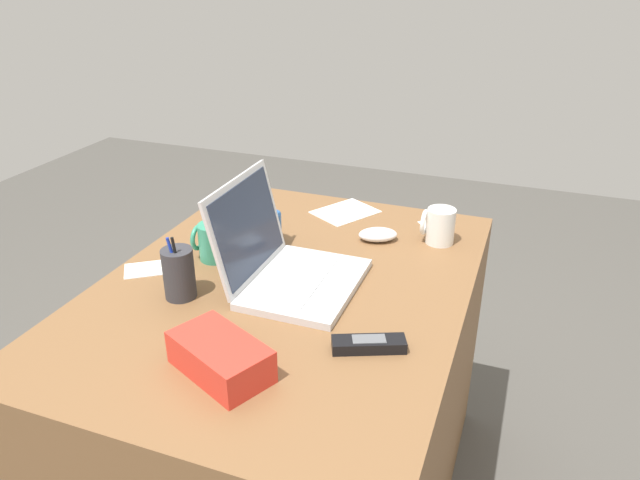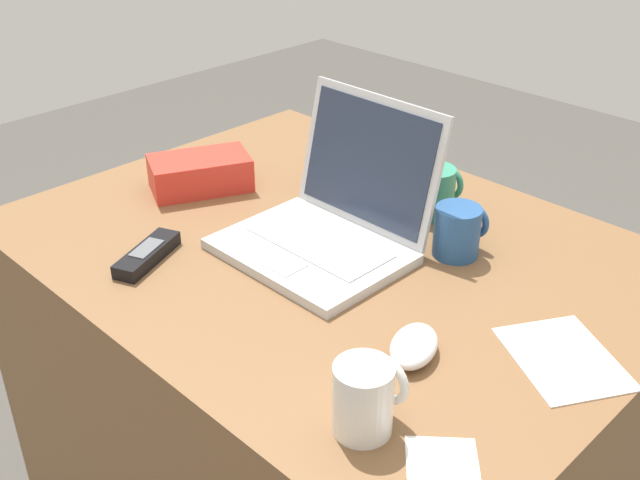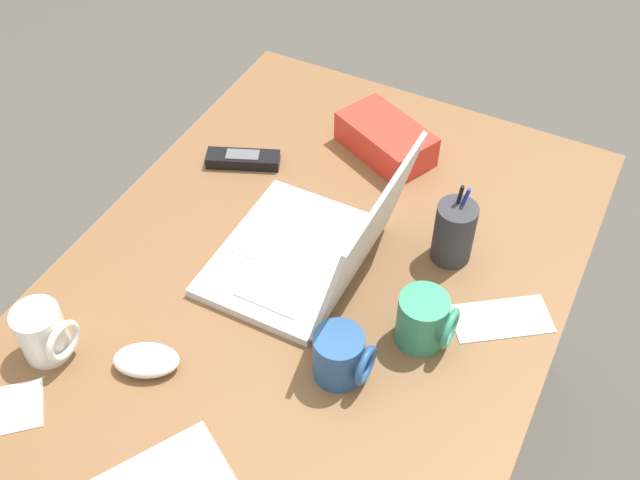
# 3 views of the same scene
# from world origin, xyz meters

# --- Properties ---
(ground_plane) EXTENTS (6.00, 6.00, 0.00)m
(ground_plane) POSITION_xyz_m (0.00, 0.00, 0.00)
(ground_plane) COLOR #4C4944
(desk) EXTENTS (1.13, 0.85, 0.76)m
(desk) POSITION_xyz_m (0.00, 0.00, 0.38)
(desk) COLOR brown
(desk) RESTS_ON ground
(laptop) EXTENTS (0.31, 0.30, 0.25)m
(laptop) POSITION_xyz_m (-0.00, -0.00, 0.81)
(laptop) COLOR silver
(laptop) RESTS_ON desk
(computer_mouse) EXTENTS (0.10, 0.12, 0.04)m
(computer_mouse) POSITION_xyz_m (0.30, -0.15, 0.77)
(computer_mouse) COLOR white
(computer_mouse) RESTS_ON desk
(coffee_mug_white) EXTENTS (0.08, 0.09, 0.09)m
(coffee_mug_white) POSITION_xyz_m (0.18, 0.13, 0.80)
(coffee_mug_white) COLOR #26518C
(coffee_mug_white) RESTS_ON desk
(coffee_mug_tall) EXTENTS (0.08, 0.09, 0.10)m
(coffee_mug_tall) POSITION_xyz_m (0.05, 0.22, 0.80)
(coffee_mug_tall) COLOR #338C6B
(coffee_mug_tall) RESTS_ON desk
(coffee_mug_spare) EXTENTS (0.08, 0.09, 0.10)m
(coffee_mug_spare) POSITION_xyz_m (0.35, -0.30, 0.81)
(coffee_mug_spare) COLOR white
(coffee_mug_spare) RESTS_ON desk
(cordless_phone) EXTENTS (0.10, 0.15, 0.03)m
(cordless_phone) POSITION_xyz_m (-0.19, -0.26, 0.77)
(cordless_phone) COLOR black
(cordless_phone) RESTS_ON desk
(pen_holder) EXTENTS (0.07, 0.07, 0.16)m
(pen_holder) POSITION_xyz_m (-0.14, 0.20, 0.82)
(pen_holder) COLOR #333338
(pen_holder) RESTS_ON desk
(snack_bag) EXTENTS (0.19, 0.23, 0.07)m
(snack_bag) POSITION_xyz_m (-0.35, -0.02, 0.79)
(snack_bag) COLOR red
(snack_bag) RESTS_ON desk
(paper_note_near_laptop) EXTENTS (0.11, 0.11, 0.00)m
(paper_note_near_laptop) POSITION_xyz_m (0.45, -0.28, 0.76)
(paper_note_near_laptop) COLOR white
(paper_note_near_laptop) RESTS_ON desk
(paper_note_right) EXTENTS (0.16, 0.18, 0.00)m
(paper_note_right) POSITION_xyz_m (-0.04, 0.33, 0.76)
(paper_note_right) COLOR white
(paper_note_right) RESTS_ON desk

